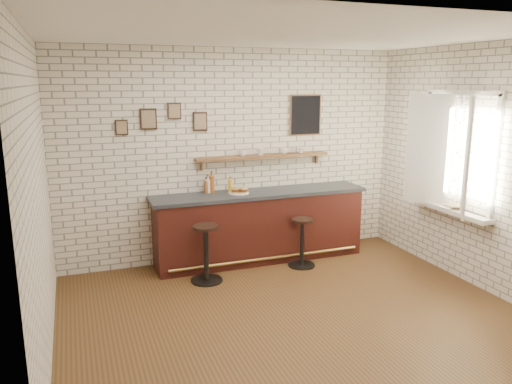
% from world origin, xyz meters
% --- Properties ---
extents(ground, '(5.00, 5.00, 0.00)m').
position_xyz_m(ground, '(0.00, 0.00, 0.00)').
color(ground, brown).
rests_on(ground, ground).
extents(bar_counter, '(3.10, 0.65, 1.01)m').
position_xyz_m(bar_counter, '(0.27, 1.70, 0.51)').
color(bar_counter, '#3E1510').
rests_on(bar_counter, ground).
extents(sandwich_plate, '(0.28, 0.28, 0.01)m').
position_xyz_m(sandwich_plate, '(-0.04, 1.70, 1.02)').
color(sandwich_plate, white).
rests_on(sandwich_plate, bar_counter).
extents(ciabatta_sandwich, '(0.23, 0.15, 0.08)m').
position_xyz_m(ciabatta_sandwich, '(-0.03, 1.70, 1.06)').
color(ciabatta_sandwich, tan).
rests_on(ciabatta_sandwich, sandwich_plate).
extents(potato_chips, '(0.26, 0.18, 0.00)m').
position_xyz_m(potato_chips, '(-0.06, 1.70, 1.02)').
color(potato_chips, gold).
rests_on(potato_chips, sandwich_plate).
extents(bitters_bottle_brown, '(0.07, 0.07, 0.22)m').
position_xyz_m(bitters_bottle_brown, '(-0.46, 1.89, 1.10)').
color(bitters_bottle_brown, brown).
rests_on(bitters_bottle_brown, bar_counter).
extents(bitters_bottle_white, '(0.06, 0.06, 0.25)m').
position_xyz_m(bitters_bottle_white, '(-0.43, 1.89, 1.11)').
color(bitters_bottle_white, silver).
rests_on(bitters_bottle_white, bar_counter).
extents(bitters_bottle_amber, '(0.07, 0.07, 0.30)m').
position_xyz_m(bitters_bottle_amber, '(-0.37, 1.89, 1.13)').
color(bitters_bottle_amber, '#975018').
rests_on(bitters_bottle_amber, bar_counter).
extents(condiment_bottle_yellow, '(0.06, 0.06, 0.21)m').
position_xyz_m(condiment_bottle_yellow, '(-0.10, 1.89, 1.10)').
color(condiment_bottle_yellow, gold).
rests_on(condiment_bottle_yellow, bar_counter).
extents(bar_stool_left, '(0.42, 0.42, 0.75)m').
position_xyz_m(bar_stool_left, '(-0.66, 1.18, 0.40)').
color(bar_stool_left, black).
rests_on(bar_stool_left, ground).
extents(bar_stool_right, '(0.39, 0.39, 0.68)m').
position_xyz_m(bar_stool_right, '(0.73, 1.25, 0.37)').
color(bar_stool_right, black).
rests_on(bar_stool_right, ground).
extents(wall_shelf, '(2.00, 0.18, 0.18)m').
position_xyz_m(wall_shelf, '(0.40, 1.90, 1.48)').
color(wall_shelf, brown).
rests_on(wall_shelf, ground).
extents(shelf_cup_a, '(0.14, 0.14, 0.09)m').
position_xyz_m(shelf_cup_a, '(0.09, 1.90, 1.54)').
color(shelf_cup_a, white).
rests_on(shelf_cup_a, wall_shelf).
extents(shelf_cup_b, '(0.15, 0.15, 0.10)m').
position_xyz_m(shelf_cup_b, '(0.36, 1.90, 1.55)').
color(shelf_cup_b, white).
rests_on(shelf_cup_b, wall_shelf).
extents(shelf_cup_c, '(0.12, 0.12, 0.09)m').
position_xyz_m(shelf_cup_c, '(0.73, 1.90, 1.55)').
color(shelf_cup_c, white).
rests_on(shelf_cup_c, wall_shelf).
extents(shelf_cup_d, '(0.11, 0.11, 0.08)m').
position_xyz_m(shelf_cup_d, '(1.00, 1.90, 1.54)').
color(shelf_cup_d, white).
rests_on(shelf_cup_d, wall_shelf).
extents(back_wall_decor, '(2.96, 0.02, 0.56)m').
position_xyz_m(back_wall_decor, '(0.23, 1.98, 2.05)').
color(back_wall_decor, black).
rests_on(back_wall_decor, ground).
extents(window_sill, '(0.20, 1.35, 0.06)m').
position_xyz_m(window_sill, '(2.40, 0.30, 0.90)').
color(window_sill, white).
rests_on(window_sill, ground).
extents(casement_window, '(0.40, 1.30, 1.56)m').
position_xyz_m(casement_window, '(2.36, 0.30, 1.65)').
color(casement_window, white).
rests_on(casement_window, ground).
extents(book_lower, '(0.20, 0.26, 0.02)m').
position_xyz_m(book_lower, '(2.38, 0.28, 0.94)').
color(book_lower, tan).
rests_on(book_lower, window_sill).
extents(book_upper, '(0.25, 0.26, 0.02)m').
position_xyz_m(book_upper, '(2.38, 0.28, 0.96)').
color(book_upper, tan).
rests_on(book_upper, book_lower).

